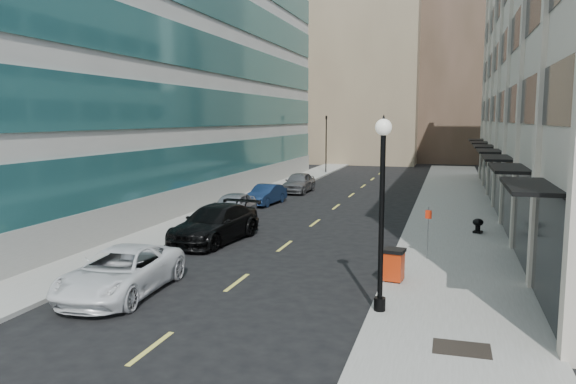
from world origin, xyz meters
The scene contains 20 objects.
ground centered at (0.00, 0.00, 0.00)m, with size 160.00×160.00×0.00m, color black.
sidewalk_right centered at (7.50, 20.00, 0.07)m, with size 5.00×80.00×0.15m, color gray.
sidewalk_left centered at (-6.50, 20.00, 0.07)m, with size 3.00×80.00×0.15m, color gray.
building_left centered at (-15.95, 27.00, 9.99)m, with size 16.14×46.00×20.00m.
skyline_tan_near centered at (-4.00, 68.00, 14.00)m, with size 14.00×18.00×28.00m, color #8E7B5D.
skyline_brown centered at (8.00, 72.00, 17.00)m, with size 12.00×16.00×34.00m, color brown.
skyline_tan_far centered at (-14.00, 78.00, 11.00)m, with size 12.00×14.00×22.00m, color #8E7B5D.
skyline_stone centered at (18.00, 66.00, 10.00)m, with size 10.00×14.00×20.00m, color #BCB09F.
grate_far centered at (7.60, 3.80, 0.15)m, with size 1.40×1.00×0.01m, color black.
road_centerline centered at (0.00, 17.00, 0.01)m, with size 0.15×68.20×0.01m.
traffic_signal centered at (-5.50, 48.00, 5.72)m, with size 0.66×0.66×6.98m.
car_white_van centered at (-3.20, 5.67, 0.77)m, with size 2.54×5.52×1.53m, color white.
car_black_pickup centered at (-3.45, 14.00, 0.86)m, with size 2.40×5.91×1.72m, color black.
car_silver_sedan centered at (-4.80, 19.61, 0.79)m, with size 1.85×4.61×1.57m, color #999CA2.
car_blue_sedan centered at (-4.80, 25.71, 0.68)m, with size 1.43×4.10×1.35m, color #112241.
car_grey_sedan centered at (-4.29, 32.37, 0.79)m, with size 1.87×4.66×1.59m, color slate.
trash_bin centered at (5.40, 9.25, 0.77)m, with size 0.80×0.84×1.15m.
lamppost centered at (5.30, 6.04, 3.55)m, with size 0.48×0.48×5.78m.
sign_post centered at (6.40, 12.79, 1.55)m, with size 0.25×0.08×2.14m.
urn_planter centered at (8.60, 18.82, 0.59)m, with size 0.53×0.53×0.73m.
Camera 1 is at (7.16, -10.14, 5.81)m, focal length 35.00 mm.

